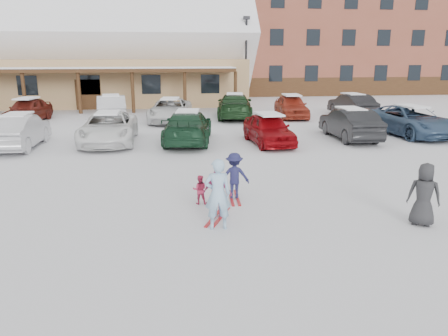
{
  "coord_description": "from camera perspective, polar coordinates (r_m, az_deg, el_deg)",
  "views": [
    {
      "loc": [
        -1.12,
        -10.33,
        3.99
      ],
      "look_at": [
        0.3,
        1.0,
        1.0
      ],
      "focal_mm": 35.0,
      "sensor_mm": 36.0,
      "label": 1
    }
  ],
  "objects": [
    {
      "name": "ground",
      "position": [
        11.13,
        -0.9,
        -6.34
      ],
      "size": [
        160.0,
        160.0,
        0.0
      ],
      "primitive_type": "plane",
      "color": "silver",
      "rests_on": "ground"
    },
    {
      "name": "day_lodge",
      "position": [
        39.09,
        -19.35,
        13.8
      ],
      "size": [
        29.12,
        12.5,
        10.38
      ],
      "color": "tan",
      "rests_on": "ground"
    },
    {
      "name": "alpine_hotel",
      "position": [
        50.93,
        11.14,
        19.63
      ],
      "size": [
        31.48,
        14.01,
        21.48
      ],
      "color": "brown",
      "rests_on": "ground"
    },
    {
      "name": "lamp_post",
      "position": [
        34.6,
        2.89,
        14.31
      ],
      "size": [
        0.5,
        0.25,
        6.75
      ],
      "color": "black",
      "rests_on": "ground"
    },
    {
      "name": "conifer_3",
      "position": [
        54.8,
        0.34,
        15.84
      ],
      "size": [
        3.96,
        3.96,
        9.18
      ],
      "color": "black",
      "rests_on": "ground"
    },
    {
      "name": "conifer_4",
      "position": [
        66.43,
        25.79,
        15.47
      ],
      "size": [
        5.06,
        5.06,
        11.73
      ],
      "color": "black",
      "rests_on": "ground"
    },
    {
      "name": "adult_skier",
      "position": [
        10.1,
        -0.84,
        -3.44
      ],
      "size": [
        0.62,
        0.41,
        1.7
      ],
      "primitive_type": "imported",
      "rotation": [
        0.0,
        0.0,
        3.14
      ],
      "color": "#96BEDF",
      "rests_on": "ground"
    },
    {
      "name": "toddler_red",
      "position": [
        11.93,
        -3.19,
        -2.83
      ],
      "size": [
        0.42,
        0.34,
        0.81
      ],
      "primitive_type": "imported",
      "rotation": [
        0.0,
        0.0,
        3.05
      ],
      "color": "#C83057",
      "rests_on": "ground"
    },
    {
      "name": "child_navy",
      "position": [
        12.29,
        1.35,
        -1.03
      ],
      "size": [
        0.88,
        0.54,
        1.33
      ],
      "primitive_type": "imported",
      "rotation": [
        0.0,
        0.0,
        3.09
      ],
      "color": "#1B1C44",
      "rests_on": "ground"
    },
    {
      "name": "skis_child_navy",
      "position": [
        12.48,
        1.33,
        -3.9
      ],
      "size": [
        0.27,
        1.41,
        0.03
      ],
      "primitive_type": "cube",
      "rotation": [
        0.0,
        0.0,
        3.09
      ],
      "color": "#A1171A",
      "rests_on": "ground"
    },
    {
      "name": "child_magenta",
      "position": [
        10.85,
        -0.84,
        -3.37
      ],
      "size": [
        0.8,
        0.57,
        1.26
      ],
      "primitive_type": "imported",
      "rotation": [
        0.0,
        0.0,
        2.74
      ],
      "color": "#B03468",
      "rests_on": "ground"
    },
    {
      "name": "skis_child_magenta",
      "position": [
        11.06,
        -0.83,
        -6.39
      ],
      "size": [
        0.73,
        1.37,
        0.03
      ],
      "primitive_type": "cube",
      "rotation": [
        0.0,
        0.0,
        2.74
      ],
      "color": "#A1171A",
      "rests_on": "ground"
    },
    {
      "name": "bystander_dark",
      "position": [
        11.38,
        24.67,
        -3.17
      ],
      "size": [
        0.89,
        0.8,
        1.53
      ],
      "primitive_type": "imported",
      "rotation": [
        0.0,
        0.0,
        2.61
      ],
      "color": "#28282B",
      "rests_on": "ground"
    },
    {
      "name": "parked_car_1",
      "position": [
        21.02,
        -25.23,
        4.38
      ],
      "size": [
        1.57,
        4.5,
        1.48
      ],
      "primitive_type": "imported",
      "rotation": [
        0.0,
        0.0,
        3.14
      ],
      "color": "#B3B3B7",
      "rests_on": "ground"
    },
    {
      "name": "parked_car_2",
      "position": [
        20.72,
        -14.82,
        5.08
      ],
      "size": [
        2.41,
        5.16,
        1.43
      ],
      "primitive_type": "imported",
      "rotation": [
        0.0,
        0.0,
        0.01
      ],
      "color": "white",
      "rests_on": "ground"
    },
    {
      "name": "parked_car_3",
      "position": [
        20.26,
        -4.73,
        5.38
      ],
      "size": [
        2.69,
        5.29,
        1.47
      ],
      "primitive_type": "imported",
      "rotation": [
        0.0,
        0.0,
        3.01
      ],
      "color": "#163A24",
      "rests_on": "ground"
    },
    {
      "name": "parked_car_4",
      "position": [
        19.98,
        5.84,
        5.09
      ],
      "size": [
        1.97,
        4.19,
        1.38
      ],
      "primitive_type": "imported",
      "rotation": [
        0.0,
        0.0,
        0.08
      ],
      "color": "maroon",
      "rests_on": "ground"
    },
    {
      "name": "parked_car_5",
      "position": [
        21.92,
        16.1,
        5.58
      ],
      "size": [
        1.58,
        4.51,
        1.48
      ],
      "primitive_type": "imported",
      "rotation": [
        0.0,
        0.0,
        3.14
      ],
      "color": "black",
      "rests_on": "ground"
    },
    {
      "name": "parked_car_6",
      "position": [
        24.01,
        23.17,
        5.71
      ],
      "size": [
        3.13,
        5.59,
        1.48
      ],
      "primitive_type": "imported",
      "rotation": [
        0.0,
        0.0,
        0.13
      ],
      "color": "#354E6D",
      "rests_on": "ground"
    },
    {
      "name": "parked_car_8",
      "position": [
        28.96,
        -24.26,
        6.9
      ],
      "size": [
        2.28,
        4.42,
        1.44
      ],
      "primitive_type": "imported",
      "rotation": [
        0.0,
        0.0,
        -0.14
      ],
      "color": "maroon",
      "rests_on": "ground"
    },
    {
      "name": "parked_car_9",
      "position": [
        28.06,
        -14.49,
        7.62
      ],
      "size": [
        2.25,
        4.87,
        1.55
      ],
      "primitive_type": "imported",
      "rotation": [
        0.0,
        0.0,
        3.28
      ],
      "color": "silver",
      "rests_on": "ground"
    },
    {
      "name": "parked_car_10",
      "position": [
        26.83,
        -7.02,
        7.53
      ],
      "size": [
        2.9,
        5.31,
        1.41
      ],
      "primitive_type": "imported",
      "rotation": [
        0.0,
        0.0,
        -0.11
      ],
      "color": "silver",
      "rests_on": "ground"
    },
    {
      "name": "parked_car_11",
      "position": [
        28.15,
        1.39,
        8.1
      ],
      "size": [
        2.89,
        5.58,
        1.55
      ],
      "primitive_type": "imported",
      "rotation": [
        0.0,
        0.0,
        3.0
      ],
      "color": "#18361A",
      "rests_on": "ground"
    },
    {
      "name": "parked_car_12",
      "position": [
        28.69,
        8.78,
        7.98
      ],
      "size": [
        1.98,
        4.39,
        1.46
      ],
      "primitive_type": "imported",
      "rotation": [
        0.0,
        0.0,
        -0.06
      ],
      "color": "#A2321F",
      "rests_on": "ground"
    },
    {
      "name": "parked_car_13",
      "position": [
        30.14,
        16.38,
        7.89
      ],
      "size": [
        1.81,
        4.57,
        1.48
      ],
      "primitive_type": "imported",
      "rotation": [
        0.0,
        0.0,
        3.2
      ],
      "color": "black",
      "rests_on": "ground"
    }
  ]
}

